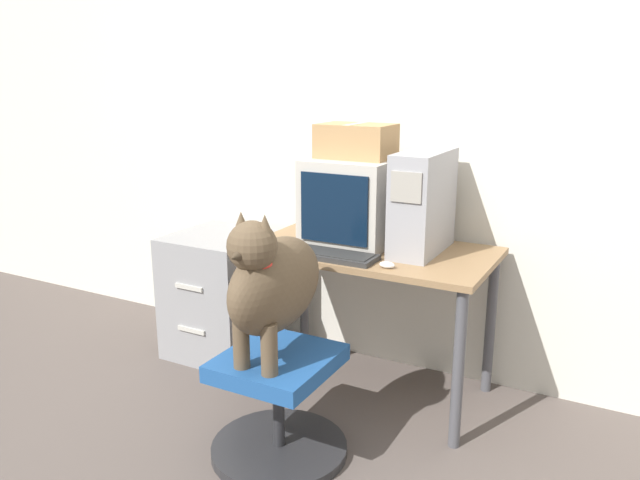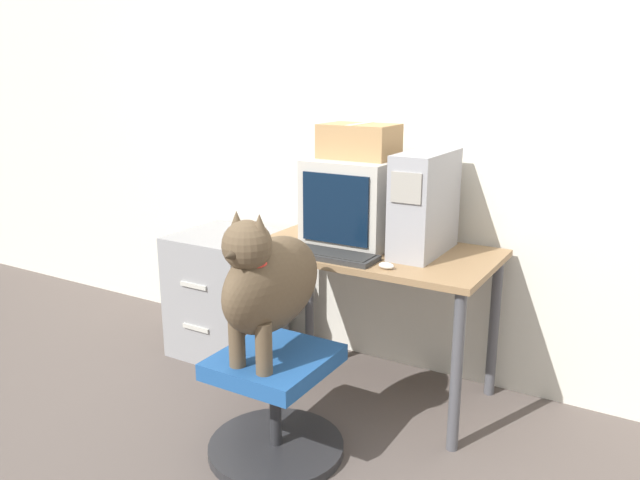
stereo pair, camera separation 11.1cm
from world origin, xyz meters
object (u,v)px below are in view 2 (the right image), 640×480
at_px(pc_tower, 425,203).
at_px(dog, 268,281).
at_px(keyboard, 330,255).
at_px(cardboard_box, 359,141).
at_px(crt_monitor, 358,201).
at_px(filing_cabinet, 226,293).
at_px(office_chair, 275,404).

bearing_deg(pc_tower, dog, -113.45).
height_order(keyboard, cardboard_box, cardboard_box).
relative_size(keyboard, dog, 0.71).
xyz_separation_m(crt_monitor, cardboard_box, (0.00, 0.00, 0.29)).
bearing_deg(crt_monitor, filing_cabinet, -175.78).
distance_m(crt_monitor, filing_cabinet, 1.02).
relative_size(keyboard, cardboard_box, 1.26).
relative_size(filing_cabinet, cardboard_box, 1.97).
height_order(keyboard, filing_cabinet, keyboard).
relative_size(crt_monitor, office_chair, 0.80).
relative_size(pc_tower, office_chair, 0.82).
xyz_separation_m(crt_monitor, office_chair, (0.02, -0.77, -0.74)).
xyz_separation_m(office_chair, cardboard_box, (-0.02, 0.78, 1.03)).
bearing_deg(dog, pc_tower, 66.55).
distance_m(crt_monitor, pc_tower, 0.36).
distance_m(filing_cabinet, cardboard_box, 1.22).
height_order(pc_tower, cardboard_box, cardboard_box).
height_order(office_chair, cardboard_box, cardboard_box).
distance_m(keyboard, dog, 0.48).
distance_m(keyboard, cardboard_box, 0.59).
height_order(pc_tower, office_chair, pc_tower).
height_order(filing_cabinet, cardboard_box, cardboard_box).
distance_m(pc_tower, office_chair, 1.13).
distance_m(crt_monitor, cardboard_box, 0.29).
bearing_deg(crt_monitor, pc_tower, -3.19).
bearing_deg(dog, filing_cabinet, 138.42).
xyz_separation_m(crt_monitor, filing_cabinet, (-0.81, -0.06, -0.62)).
bearing_deg(dog, crt_monitor, 91.46).
relative_size(pc_tower, filing_cabinet, 0.68).
bearing_deg(crt_monitor, office_chair, -88.48).
distance_m(pc_tower, keyboard, 0.50).
xyz_separation_m(crt_monitor, dog, (0.02, -0.80, -0.18)).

